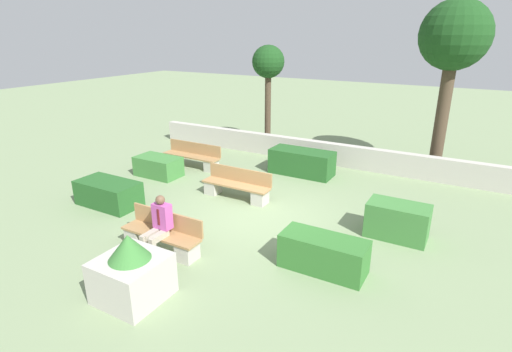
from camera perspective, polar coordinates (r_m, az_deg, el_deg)
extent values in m
plane|color=gray|center=(10.11, -0.02, -5.91)|extent=(60.00, 60.00, 0.00)
cube|color=#B7B2A8|center=(14.31, 10.09, 3.25)|extent=(14.21, 0.30, 0.76)
cube|color=#A37A4C|center=(8.71, -13.51, -8.07)|extent=(1.87, 0.44, 0.05)
cube|color=#A37A4C|center=(8.76, -12.55, -6.15)|extent=(1.87, 0.04, 0.40)
cube|color=#B7B2A8|center=(9.26, -16.64, -8.09)|extent=(0.36, 0.40, 0.37)
cube|color=#B7B2A8|center=(8.39, -9.79, -10.57)|extent=(0.36, 0.40, 0.37)
cube|color=#A37A4C|center=(13.85, -9.28, 2.82)|extent=(2.15, 0.44, 0.05)
cube|color=#A37A4C|center=(13.97, -8.71, 3.96)|extent=(2.15, 0.04, 0.40)
cube|color=#B7B2A8|center=(14.44, -11.87, 2.48)|extent=(0.36, 0.40, 0.37)
cube|color=#B7B2A8|center=(13.42, -6.40, 1.45)|extent=(0.36, 0.40, 0.37)
cube|color=#A37A4C|center=(11.08, -2.93, -1.31)|extent=(2.01, 0.44, 0.05)
cube|color=#A37A4C|center=(11.20, -2.29, 0.16)|extent=(2.01, 0.04, 0.40)
cube|color=#B7B2A8|center=(11.57, -6.16, -1.59)|extent=(0.36, 0.40, 0.37)
cube|color=#B7B2A8|center=(10.79, 0.57, -3.09)|extent=(0.36, 0.40, 0.37)
cube|color=#B2A893|center=(8.55, -14.65, -8.03)|extent=(0.14, 0.46, 0.13)
cube|color=#B2A893|center=(8.43, -13.66, -8.38)|extent=(0.14, 0.46, 0.13)
cube|color=#B2A893|center=(8.53, -15.70, -9.85)|extent=(0.11, 0.11, 0.55)
cube|color=#B2A893|center=(8.37, -14.52, -10.31)|extent=(0.11, 0.11, 0.55)
cube|color=#B74C9E|center=(8.49, -13.24, -5.57)|extent=(0.38, 0.22, 0.54)
sphere|color=brown|center=(8.33, -13.53, -3.34)|extent=(0.19, 0.19, 0.19)
cube|color=maroon|center=(8.41, -13.78, -5.74)|extent=(0.06, 0.01, 0.35)
cube|color=#33702D|center=(7.99, 9.59, -10.89)|extent=(1.67, 0.70, 0.70)
cube|color=#3D7A38|center=(9.56, 19.54, -6.05)|extent=(1.33, 0.74, 0.80)
cube|color=#235623|center=(13.09, 6.54, 1.96)|extent=(2.05, 0.88, 0.80)
cube|color=#3D7A38|center=(13.26, -13.78, 1.35)|extent=(1.46, 0.84, 0.63)
cube|color=#235623|center=(11.39, -20.31, -2.33)|extent=(1.72, 0.90, 0.67)
cube|color=#B7B2A8|center=(7.43, -17.25, -13.78)|extent=(1.09, 1.09, 0.77)
cone|color=#387533|center=(7.12, -17.76, -9.64)|extent=(0.72, 0.72, 0.45)
cylinder|color=#473828|center=(16.08, 1.70, 9.47)|extent=(0.24, 0.24, 3.00)
sphere|color=#194219|center=(15.85, 1.77, 16.02)|extent=(1.24, 1.24, 1.24)
cylinder|color=#473828|center=(14.28, 25.04, 7.82)|extent=(0.40, 0.40, 3.74)
sphere|color=#194219|center=(14.05, 26.55, 17.59)|extent=(2.10, 2.10, 2.10)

